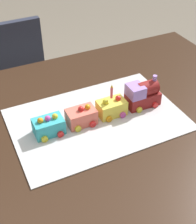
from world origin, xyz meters
The scene contains 8 objects.
dining_table centered at (0.00, 0.00, 0.63)m, with size 1.40×1.00×0.74m.
chair centered at (0.18, -0.83, 0.47)m, with size 0.41×0.41×0.86m.
cake_board centered at (0.00, -0.01, 0.74)m, with size 0.60×0.40×0.00m, color silver.
cake_locomotive centered at (-0.19, -0.01, 0.79)m, with size 0.14×0.08×0.12m.
cake_car_caboose_lemon centered at (-0.06, -0.01, 0.77)m, with size 0.10×0.08×0.07m.
cake_car_hopper_coral centered at (0.06, -0.01, 0.77)m, with size 0.10×0.08×0.07m.
cake_car_flatbed_turquoise centered at (0.18, -0.01, 0.77)m, with size 0.10×0.08×0.07m.
birthday_candle centered at (-0.06, -0.01, 0.84)m, with size 0.01×0.01×0.06m.
Camera 1 is at (0.37, 0.78, 1.47)m, focal length 50.94 mm.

